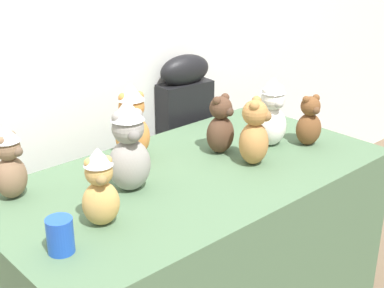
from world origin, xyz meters
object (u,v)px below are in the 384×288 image
Objects in this scene: display_table at (192,256)px; teddy_bear_caramel at (254,134)px; teddy_bear_ginger at (132,122)px; teddy_bear_chestnut at (309,122)px; teddy_bear_mocha at (9,163)px; party_cup_blue at (60,235)px; teddy_bear_cocoa at (221,126)px; teddy_bear_snow at (272,112)px; instrument_case at (185,155)px; teddy_bear_ash at (129,147)px; teddy_bear_honey at (100,188)px.

display_table is 0.57m from teddy_bear_caramel.
teddy_bear_ginger reaches higher than teddy_bear_chestnut.
teddy_bear_mocha reaches higher than party_cup_blue.
display_table is 0.80m from party_cup_blue.
teddy_bear_snow is (0.22, -0.09, 0.03)m from teddy_bear_cocoa.
instrument_case reaches higher than party_cup_blue.
teddy_bear_cocoa is 0.93× the size of teddy_bear_mocha.
teddy_bear_snow reaches higher than teddy_bear_cocoa.
teddy_bear_chestnut is at bearing 0.92° from teddy_bear_ash.
teddy_bear_mocha is at bearing 179.91° from teddy_bear_snow.
teddy_bear_ash is (0.21, 0.14, 0.04)m from teddy_bear_honey.
teddy_bear_caramel is (0.02, -0.17, 0.01)m from teddy_bear_cocoa.
instrument_case is at bearing 105.74° from teddy_bear_snow.
teddy_bear_chestnut is at bearing -73.92° from instrument_case.
teddy_bear_snow is at bearing 6.75° from party_cup_blue.
party_cup_blue is at bearing -141.27° from teddy_bear_ash.
teddy_bear_mocha is 1.21× the size of teddy_bear_chestnut.
teddy_bear_snow is at bearing -11.97° from teddy_bear_ginger.
teddy_bear_cocoa is (0.23, 0.07, 0.50)m from display_table.
party_cup_blue is at bearing -157.71° from teddy_bear_snow.
teddy_bear_snow is at bearing -32.17° from teddy_bear_cocoa.
instrument_case is 0.62m from teddy_bear_cocoa.
teddy_bear_caramel reaches higher than teddy_bear_cocoa.
teddy_bear_snow reaches higher than teddy_bear_mocha.
teddy_bear_mocha is (-0.60, 0.28, 0.51)m from display_table.
teddy_bear_mocha reaches higher than display_table.
teddy_bear_snow is at bearing 26.62° from teddy_bear_honey.
teddy_bear_chestnut reaches higher than display_table.
teddy_bear_chestnut is at bearing -25.41° from teddy_bear_snow.
teddy_bear_snow is at bearing 7.41° from teddy_bear_ash.
teddy_bear_ginger is (-0.30, 0.20, 0.04)m from teddy_bear_cocoa.
teddy_bear_ginger is (0.52, -0.00, 0.02)m from teddy_bear_mocha.
teddy_bear_chestnut is (0.34, -0.20, -0.01)m from teddy_bear_cocoa.
teddy_bear_ginger is (-0.32, 0.37, 0.03)m from teddy_bear_caramel.
teddy_bear_ash reaches higher than teddy_bear_snow.
teddy_bear_caramel reaches higher than party_cup_blue.
teddy_bear_snow reaches higher than teddy_bear_honey.
teddy_bear_honey is at bearing -139.91° from instrument_case.
display_table is at bearing 124.26° from teddy_bear_caramel.
teddy_bear_ginger is at bearing -30.94° from teddy_bear_mocha.
party_cup_blue is at bearing -167.35° from display_table.
display_table is at bearing 12.65° from party_cup_blue.
teddy_bear_ginger is at bearing 105.44° from display_table.
teddy_bear_ginger is at bearing 136.19° from teddy_bear_cocoa.
teddy_bear_ginger is at bearing -147.38° from instrument_case.
teddy_bear_snow is at bearing -12.41° from teddy_bear_caramel.
party_cup_blue is (-0.58, -0.42, -0.10)m from teddy_bear_ginger.
instrument_case is at bearing 47.76° from teddy_bear_ash.
teddy_bear_ash reaches higher than teddy_bear_ginger.
teddy_bear_chestnut is at bearing -12.22° from display_table.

